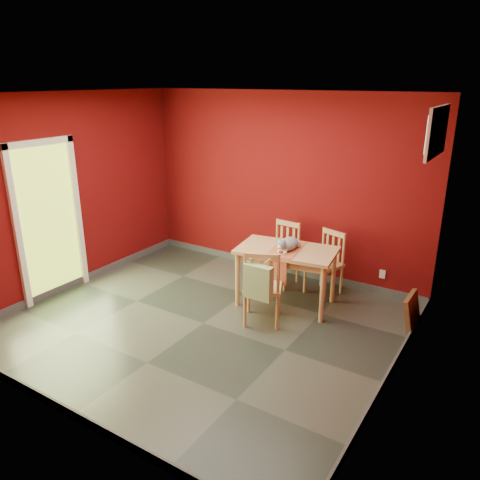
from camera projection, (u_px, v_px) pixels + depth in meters
The scene contains 13 objects.
ground at pixel (203, 323), 5.75m from camera, with size 4.50×4.50×0.00m, color #2D342D.
room_shell at pixel (203, 320), 5.74m from camera, with size 4.50×4.50×4.50m.
doorway at pixel (48, 216), 6.19m from camera, with size 0.06×1.01×2.13m.
window at pixel (437, 132), 4.66m from camera, with size 0.05×0.90×0.50m.
outlet_plate at pixel (382, 274), 6.43m from camera, with size 0.08×0.01×0.12m, color silver.
dining_table at pixel (287, 256), 6.04m from camera, with size 1.34×0.91×0.78m.
table_runner at pixel (282, 256), 5.93m from camera, with size 0.45×0.76×0.36m.
chair_far_left at pixel (282, 253), 6.76m from camera, with size 0.45×0.45×0.91m.
chair_far_right at pixel (326, 262), 6.44m from camera, with size 0.52×0.52×0.89m.
chair_near at pixel (262, 286), 5.62m from camera, with size 0.60×0.60×0.96m.
tote_bag at pixel (258, 282), 5.37m from camera, with size 0.35×0.20×0.48m.
cat at pixel (288, 242), 5.93m from camera, with size 0.23×0.44×0.22m, color slate, non-canonical shape.
picture_frame at pixel (412, 313), 5.53m from camera, with size 0.15×0.45×0.45m.
Camera 1 is at (3.10, -4.07, 2.86)m, focal length 35.00 mm.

